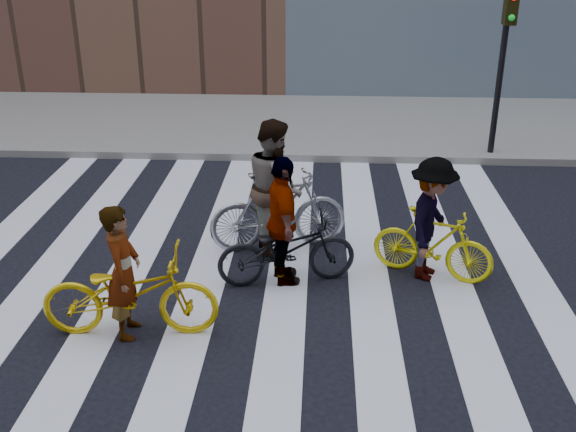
# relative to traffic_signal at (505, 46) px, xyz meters

# --- Properties ---
(ground) EXTENTS (100.00, 100.00, 0.00)m
(ground) POSITION_rel_traffic_signal_xyz_m (-4.40, -5.32, -2.28)
(ground) COLOR black
(ground) RESTS_ON ground
(sidewalk_far) EXTENTS (100.00, 5.00, 0.15)m
(sidewalk_far) POSITION_rel_traffic_signal_xyz_m (-4.40, 2.18, -2.20)
(sidewalk_far) COLOR gray
(sidewalk_far) RESTS_ON ground
(zebra_crosswalk) EXTENTS (8.25, 10.00, 0.01)m
(zebra_crosswalk) POSITION_rel_traffic_signal_xyz_m (-4.40, -5.32, -2.27)
(zebra_crosswalk) COLOR silver
(zebra_crosswalk) RESTS_ON ground
(traffic_signal) EXTENTS (0.22, 0.42, 3.33)m
(traffic_signal) POSITION_rel_traffic_signal_xyz_m (0.00, 0.00, 0.00)
(traffic_signal) COLOR black
(traffic_signal) RESTS_ON ground
(bike_yellow_left) EXTENTS (2.06, 0.83, 1.06)m
(bike_yellow_left) POSITION_rel_traffic_signal_xyz_m (-5.59, -6.50, -1.75)
(bike_yellow_left) COLOR yellow
(bike_yellow_left) RESTS_ON ground
(bike_silver_mid) EXTENTS (2.08, 1.04, 1.21)m
(bike_silver_mid) POSITION_rel_traffic_signal_xyz_m (-4.03, -4.18, -1.68)
(bike_silver_mid) COLOR #9D9EA6
(bike_silver_mid) RESTS_ON ground
(bike_yellow_right) EXTENTS (1.68, 1.02, 0.98)m
(bike_yellow_right) POSITION_rel_traffic_signal_xyz_m (-1.91, -4.94, -1.79)
(bike_yellow_right) COLOR yellow
(bike_yellow_right) RESTS_ON ground
(bike_dark_rear) EXTENTS (1.94, 1.05, 0.97)m
(bike_dark_rear) POSITION_rel_traffic_signal_xyz_m (-3.86, -5.19, -1.80)
(bike_dark_rear) COLOR black
(bike_dark_rear) RESTS_ON ground
(rider_left) EXTENTS (0.42, 0.61, 1.62)m
(rider_left) POSITION_rel_traffic_signal_xyz_m (-5.64, -6.50, -1.47)
(rider_left) COLOR slate
(rider_left) RESTS_ON ground
(rider_mid) EXTENTS (0.95, 1.10, 1.96)m
(rider_mid) POSITION_rel_traffic_signal_xyz_m (-4.08, -4.18, -1.30)
(rider_mid) COLOR slate
(rider_mid) RESTS_ON ground
(rider_right) EXTENTS (0.98, 1.24, 1.69)m
(rider_right) POSITION_rel_traffic_signal_xyz_m (-1.96, -4.94, -1.44)
(rider_right) COLOR slate
(rider_right) RESTS_ON ground
(rider_rear) EXTENTS (0.65, 1.10, 1.76)m
(rider_rear) POSITION_rel_traffic_signal_xyz_m (-3.91, -5.19, -1.40)
(rider_rear) COLOR slate
(rider_rear) RESTS_ON ground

